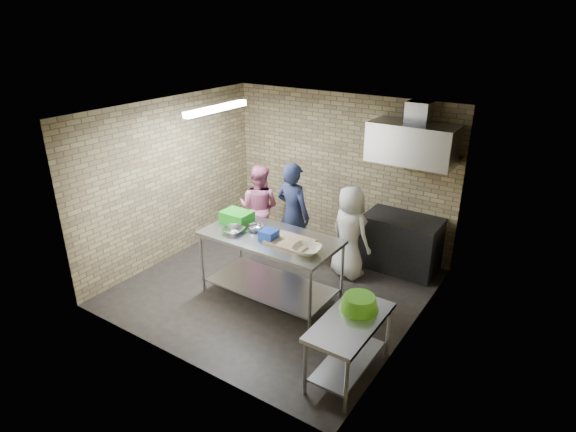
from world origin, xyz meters
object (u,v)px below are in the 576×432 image
(bottle_red, at_px, (419,146))
(woman_white, at_px, (350,232))
(green_crate, at_px, (237,217))
(man_navy, at_px, (293,215))
(blue_tub, at_px, (269,235))
(stove, at_px, (401,243))
(bottle_green, at_px, (445,150))
(prep_table, at_px, (271,267))
(green_basin, at_px, (359,303))
(side_counter, at_px, (349,347))
(woman_pink, at_px, (259,208))

(bottle_red, xyz_separation_m, woman_white, (-0.66, -0.91, -1.28))
(green_crate, bearing_deg, man_navy, 67.40)
(blue_tub, bearing_deg, stove, 58.43)
(bottle_green, bearing_deg, stove, -151.93)
(prep_table, bearing_deg, man_navy, 106.00)
(prep_table, height_order, man_navy, man_navy)
(blue_tub, distance_m, bottle_green, 2.94)
(stove, distance_m, green_basin, 2.57)
(side_counter, relative_size, green_basin, 2.61)
(prep_table, xyz_separation_m, green_crate, (-0.70, 0.12, 0.58))
(woman_white, bearing_deg, bottle_green, -122.12)
(green_basin, relative_size, bottle_green, 3.07)
(green_basin, distance_m, bottle_red, 3.01)
(green_basin, relative_size, woman_pink, 0.30)
(green_crate, relative_size, woman_pink, 0.29)
(side_counter, bearing_deg, man_navy, 136.28)
(green_crate, height_order, green_basin, green_crate)
(blue_tub, bearing_deg, prep_table, 116.57)
(green_crate, xyz_separation_m, bottle_red, (2.02, 2.00, 0.95))
(side_counter, relative_size, bottle_red, 6.67)
(blue_tub, relative_size, man_navy, 0.13)
(prep_table, relative_size, green_basin, 4.30)
(prep_table, distance_m, man_navy, 1.17)
(side_counter, distance_m, blue_tub, 1.96)
(prep_table, distance_m, stove, 2.27)
(prep_table, distance_m, blue_tub, 0.58)
(stove, bearing_deg, bottle_red, 78.23)
(bottle_red, height_order, woman_pink, bottle_red)
(bottle_red, xyz_separation_m, woman_pink, (-2.43, -0.91, -1.26))
(green_crate, relative_size, blue_tub, 2.00)
(blue_tub, distance_m, woman_white, 1.48)
(green_basin, distance_m, woman_white, 2.10)
(bottle_red, distance_m, woman_pink, 2.88)
(green_basin, bearing_deg, prep_table, 159.99)
(blue_tub, xyz_separation_m, bottle_green, (1.67, 2.22, 0.96))
(side_counter, bearing_deg, green_crate, 157.77)
(bottle_red, height_order, bottle_green, bottle_red)
(woman_pink, bearing_deg, green_crate, 97.85)
(green_basin, distance_m, woman_pink, 3.36)
(prep_table, bearing_deg, green_crate, 170.27)
(stove, height_order, blue_tub, blue_tub)
(green_crate, relative_size, bottle_green, 2.93)
(green_crate, distance_m, woman_white, 1.77)
(green_basin, height_order, bottle_red, bottle_red)
(bottle_red, distance_m, woman_white, 1.70)
(stove, relative_size, woman_pink, 0.78)
(stove, height_order, green_crate, green_crate)
(green_crate, bearing_deg, stove, 41.84)
(woman_pink, bearing_deg, side_counter, 130.87)
(prep_table, height_order, woman_white, woman_white)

